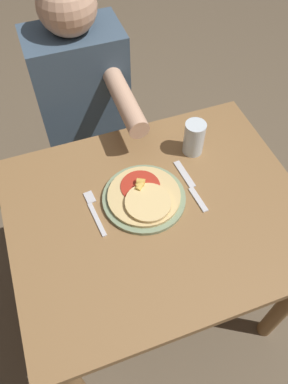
{
  "coord_description": "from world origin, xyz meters",
  "views": [
    {
      "loc": [
        -0.26,
        -0.59,
        1.7
      ],
      "look_at": [
        -0.03,
        0.05,
        0.77
      ],
      "focal_mm": 35.0,
      "sensor_mm": 36.0,
      "label": 1
    }
  ],
  "objects_px": {
    "plate": "(144,198)",
    "pizza": "(145,196)",
    "drinking_glass": "(194,138)",
    "fork": "(94,210)",
    "person_diner": "(83,99)",
    "dining_table": "(157,231)",
    "knife": "(191,186)"
  },
  "relations": [
    {
      "from": "plate",
      "to": "drinking_glass",
      "type": "bearing_deg",
      "value": 31.3
    },
    {
      "from": "plate",
      "to": "knife",
      "type": "bearing_deg",
      "value": -1.68
    },
    {
      "from": "dining_table",
      "to": "person_diner",
      "type": "distance_m",
      "value": 0.64
    },
    {
      "from": "fork",
      "to": "drinking_glass",
      "type": "bearing_deg",
      "value": 18.0
    },
    {
      "from": "pizza",
      "to": "person_diner",
      "type": "bearing_deg",
      "value": 95.46
    },
    {
      "from": "pizza",
      "to": "drinking_glass",
      "type": "height_order",
      "value": "drinking_glass"
    },
    {
      "from": "dining_table",
      "to": "pizza",
      "type": "relative_size",
      "value": 4.01
    },
    {
      "from": "plate",
      "to": "knife",
      "type": "xyz_separation_m",
      "value": [
        0.16,
        -0.0,
        -0.0
      ]
    },
    {
      "from": "dining_table",
      "to": "pizza",
      "type": "height_order",
      "value": "pizza"
    },
    {
      "from": "pizza",
      "to": "knife",
      "type": "bearing_deg",
      "value": 0.21
    },
    {
      "from": "plate",
      "to": "drinking_glass",
      "type": "xyz_separation_m",
      "value": [
        0.23,
        0.14,
        0.06
      ]
    },
    {
      "from": "dining_table",
      "to": "drinking_glass",
      "type": "relative_size",
      "value": 7.46
    },
    {
      "from": "pizza",
      "to": "knife",
      "type": "height_order",
      "value": "pizza"
    },
    {
      "from": "knife",
      "to": "drinking_glass",
      "type": "xyz_separation_m",
      "value": [
        0.07,
        0.15,
        0.06
      ]
    },
    {
      "from": "person_diner",
      "to": "plate",
      "type": "bearing_deg",
      "value": -84.48
    },
    {
      "from": "pizza",
      "to": "fork",
      "type": "height_order",
      "value": "pizza"
    },
    {
      "from": "fork",
      "to": "drinking_glass",
      "type": "relative_size",
      "value": 1.42
    },
    {
      "from": "pizza",
      "to": "person_diner",
      "type": "xyz_separation_m",
      "value": [
        -0.06,
        0.58,
        -0.06
      ]
    },
    {
      "from": "drinking_glass",
      "to": "person_diner",
      "type": "relative_size",
      "value": 0.11
    },
    {
      "from": "plate",
      "to": "person_diner",
      "type": "relative_size",
      "value": 0.23
    },
    {
      "from": "dining_table",
      "to": "fork",
      "type": "relative_size",
      "value": 5.25
    },
    {
      "from": "dining_table",
      "to": "person_diner",
      "type": "relative_size",
      "value": 0.79
    },
    {
      "from": "dining_table",
      "to": "fork",
      "type": "distance_m",
      "value": 0.24
    },
    {
      "from": "pizza",
      "to": "knife",
      "type": "distance_m",
      "value": 0.16
    },
    {
      "from": "pizza",
      "to": "knife",
      "type": "xyz_separation_m",
      "value": [
        0.16,
        0.0,
        -0.02
      ]
    },
    {
      "from": "knife",
      "to": "fork",
      "type": "bearing_deg",
      "value": 176.89
    },
    {
      "from": "dining_table",
      "to": "fork",
      "type": "xyz_separation_m",
      "value": [
        -0.19,
        0.07,
        0.13
      ]
    },
    {
      "from": "plate",
      "to": "pizza",
      "type": "relative_size",
      "value": 1.15
    },
    {
      "from": "plate",
      "to": "fork",
      "type": "relative_size",
      "value": 1.5
    },
    {
      "from": "plate",
      "to": "pizza",
      "type": "height_order",
      "value": "pizza"
    },
    {
      "from": "drinking_glass",
      "to": "person_diner",
      "type": "height_order",
      "value": "person_diner"
    },
    {
      "from": "dining_table",
      "to": "pizza",
      "type": "distance_m",
      "value": 0.17
    }
  ]
}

